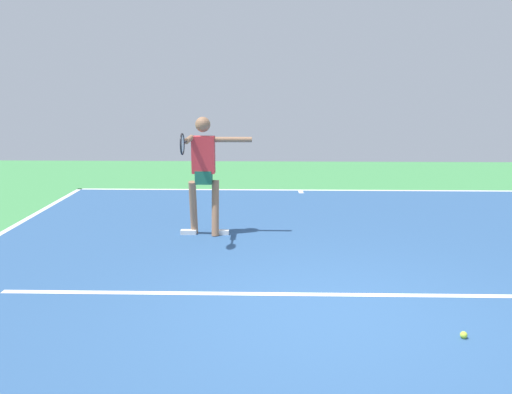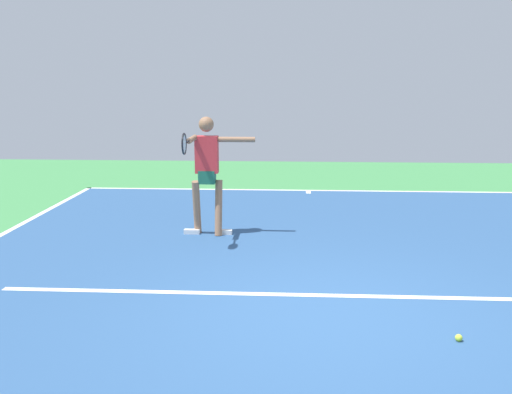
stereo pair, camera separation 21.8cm
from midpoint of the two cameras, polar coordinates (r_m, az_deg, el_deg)
The scene contains 7 objects.
ground_plane at distance 5.90m, azimuth 6.72°, elevation -11.64°, with size 22.35×22.35×0.00m, color #428E4C.
court_surface at distance 5.90m, azimuth 6.72°, elevation -11.62°, with size 9.70×13.51×0.00m, color #2D5484.
court_line_baseline_near at distance 12.34m, azimuth 3.95°, elevation 0.70°, with size 9.70×0.10×0.01m, color white.
court_line_service at distance 6.42m, azimuth 6.27°, elevation -9.64°, with size 7.27×0.10×0.01m, color white.
court_line_centre_mark at distance 12.14m, azimuth 3.99°, elevation 0.52°, with size 0.10×0.30×0.01m, color white.
tennis_player at distance 8.57m, azimuth -5.96°, elevation 2.94°, with size 1.09×1.19×1.80m.
tennis_ball_by_sideline at distance 5.66m, azimuth 18.93°, elevation -12.89°, with size 0.07×0.07×0.07m, color #C6E53D.
Camera 1 is at (0.65, 5.40, 2.31)m, focal length 40.14 mm.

